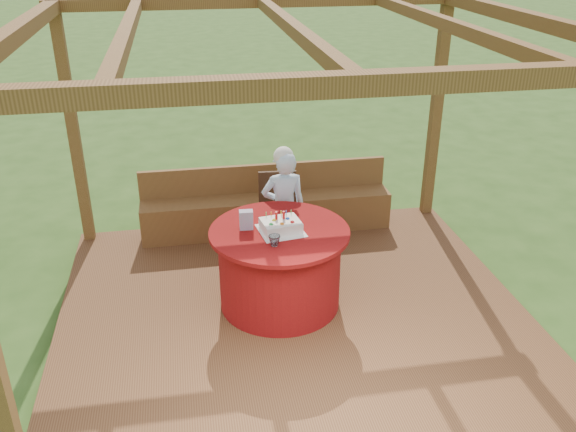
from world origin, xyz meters
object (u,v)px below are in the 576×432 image
object	(u,v)px
birthday_cake	(281,226)
elderly_woman	(284,207)
table	(280,267)
gift_bag	(246,220)
bench	(267,210)
chair	(278,207)
drinking_glass	(274,241)

from	to	relation	value
birthday_cake	elderly_woman	bearing A→B (deg)	78.35
table	gift_bag	bearing A→B (deg)	163.97
table	gift_bag	world-z (taller)	gift_bag
table	elderly_woman	size ratio (longest dim) A/B	0.98
table	gift_bag	xyz separation A→B (m)	(-0.30, 0.09, 0.49)
birthday_cake	gift_bag	bearing A→B (deg)	161.21
bench	table	distance (m)	1.62
bench	chair	xyz separation A→B (m)	(0.08, -0.42, 0.22)
elderly_woman	drinking_glass	bearing A→B (deg)	-104.07
elderly_woman	drinking_glass	xyz separation A→B (m)	(-0.27, -1.08, 0.18)
chair	birthday_cake	bearing A→B (deg)	-98.15
bench	gift_bag	xyz separation A→B (m)	(-0.41, -1.53, 0.64)
elderly_woman	birthday_cake	world-z (taller)	elderly_woman
table	birthday_cake	xyz separation A→B (m)	(0.01, -0.02, 0.45)
gift_bag	drinking_glass	size ratio (longest dim) A/B	1.72
chair	elderly_woman	xyz separation A→B (m)	(-0.01, -0.41, 0.19)
birthday_cake	drinking_glass	world-z (taller)	birthday_cake
drinking_glass	birthday_cake	bearing A→B (deg)	69.11
table	elderly_woman	world-z (taller)	elderly_woman
elderly_woman	birthday_cake	distance (m)	0.84
bench	drinking_glass	world-z (taller)	drinking_glass
table	drinking_glass	size ratio (longest dim) A/B	12.46
birthday_cake	chair	bearing A→B (deg)	81.85
gift_bag	elderly_woman	bearing A→B (deg)	59.41
bench	drinking_glass	xyz separation A→B (m)	(-0.20, -1.91, 0.60)
chair	gift_bag	world-z (taller)	gift_bag
bench	elderly_woman	xyz separation A→B (m)	(0.07, -0.83, 0.42)
chair	elderly_woman	distance (m)	0.45
bench	elderly_woman	distance (m)	0.93
table	chair	world-z (taller)	chair
bench	drinking_glass	bearing A→B (deg)	-96.06
chair	birthday_cake	distance (m)	1.28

